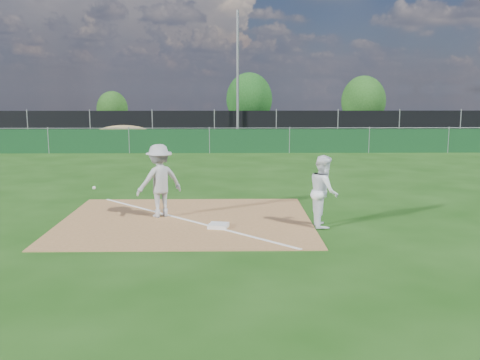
# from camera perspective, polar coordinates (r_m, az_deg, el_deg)

# --- Properties ---
(ground) EXTENTS (90.00, 90.00, 0.00)m
(ground) POSITION_cam_1_polar(r_m,az_deg,el_deg) (21.87, -3.79, 1.35)
(ground) COLOR #17420E
(ground) RESTS_ON ground
(infield_dirt) EXTENTS (6.00, 5.00, 0.02)m
(infield_dirt) POSITION_cam_1_polar(r_m,az_deg,el_deg) (13.04, -5.74, -4.31)
(infield_dirt) COLOR #9A6B3D
(infield_dirt) RESTS_ON ground
(foul_line) EXTENTS (5.01, 5.01, 0.01)m
(foul_line) POSITION_cam_1_polar(r_m,az_deg,el_deg) (13.04, -5.74, -4.24)
(foul_line) COLOR white
(foul_line) RESTS_ON infield_dirt
(green_fence) EXTENTS (44.00, 0.05, 1.20)m
(green_fence) POSITION_cam_1_polar(r_m,az_deg,el_deg) (26.76, -3.27, 4.16)
(green_fence) COLOR #0E3618
(green_fence) RESTS_ON ground
(dirt_mound) EXTENTS (3.38, 2.60, 1.17)m
(dirt_mound) POSITION_cam_1_polar(r_m,az_deg,el_deg) (30.83, -12.36, 4.65)
(dirt_mound) COLOR #9D824C
(dirt_mound) RESTS_ON ground
(black_fence) EXTENTS (46.00, 0.04, 1.80)m
(black_fence) POSITION_cam_1_polar(r_m,az_deg,el_deg) (34.71, -2.74, 5.91)
(black_fence) COLOR black
(black_fence) RESTS_ON ground
(parking_lot) EXTENTS (46.00, 9.00, 0.01)m
(parking_lot) POSITION_cam_1_polar(r_m,az_deg,el_deg) (39.75, -2.51, 5.09)
(parking_lot) COLOR black
(parking_lot) RESTS_ON ground
(light_pole) EXTENTS (0.16, 0.16, 8.00)m
(light_pole) POSITION_cam_1_polar(r_m,az_deg,el_deg) (34.33, -0.25, 11.06)
(light_pole) COLOR slate
(light_pole) RESTS_ON ground
(first_base) EXTENTS (0.51, 0.51, 0.09)m
(first_base) POSITION_cam_1_polar(r_m,az_deg,el_deg) (12.28, -2.33, -4.88)
(first_base) COLOR white
(first_base) RESTS_ON infield_dirt
(play_at_first) EXTENTS (2.26, 1.17, 1.80)m
(play_at_first) POSITION_cam_1_polar(r_m,az_deg,el_deg) (13.31, -8.59, -0.08)
(play_at_first) COLOR #BCBCBE
(play_at_first) RESTS_ON infield_dirt
(runner) EXTENTS (0.64, 0.81, 1.66)m
(runner) POSITION_cam_1_polar(r_m,az_deg,el_deg) (12.45, 8.92, -1.17)
(runner) COLOR white
(runner) RESTS_ON ground
(car_left) EXTENTS (4.37, 2.45, 1.41)m
(car_left) POSITION_cam_1_polar(r_m,az_deg,el_deg) (40.57, -11.77, 5.99)
(car_left) COLOR #ACAEB4
(car_left) RESTS_ON parking_lot
(car_mid) EXTENTS (4.52, 2.17, 1.43)m
(car_mid) POSITION_cam_1_polar(r_m,az_deg,el_deg) (38.95, -6.37, 6.01)
(car_mid) COLOR black
(car_mid) RESTS_ON parking_lot
(car_right) EXTENTS (4.98, 2.75, 1.37)m
(car_right) POSITION_cam_1_polar(r_m,az_deg,el_deg) (38.59, 2.06, 5.98)
(car_right) COLOR black
(car_right) RESTS_ON parking_lot
(tree_left) EXTENTS (2.55, 2.55, 3.02)m
(tree_left) POSITION_cam_1_polar(r_m,az_deg,el_deg) (46.11, -13.47, 7.39)
(tree_left) COLOR #382316
(tree_left) RESTS_ON ground
(tree_mid) EXTENTS (3.84, 3.84, 4.56)m
(tree_mid) POSITION_cam_1_polar(r_m,az_deg,el_deg) (45.35, 1.00, 8.62)
(tree_mid) COLOR #382316
(tree_mid) RESTS_ON ground
(tree_right) EXTENTS (3.60, 3.60, 4.27)m
(tree_right) POSITION_cam_1_polar(r_m,az_deg,el_deg) (45.50, 13.03, 8.19)
(tree_right) COLOR #382316
(tree_right) RESTS_ON ground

